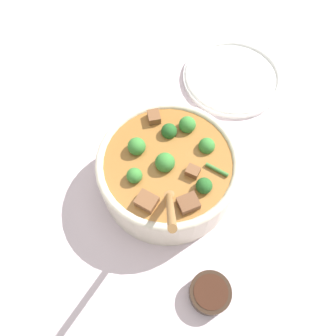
# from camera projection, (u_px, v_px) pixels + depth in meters

# --- Properties ---
(ground_plane) EXTENTS (4.00, 4.00, 0.00)m
(ground_plane) POSITION_uv_depth(u_px,v_px,m) (168.00, 182.00, 0.70)
(ground_plane) COLOR silver
(stew_bowl) EXTENTS (0.27, 0.30, 0.25)m
(stew_bowl) POSITION_uv_depth(u_px,v_px,m) (168.00, 170.00, 0.64)
(stew_bowl) COLOR beige
(stew_bowl) RESTS_ON ground_plane
(condiment_bowl) EXTENTS (0.07, 0.07, 0.03)m
(condiment_bowl) POSITION_uv_depth(u_px,v_px,m) (210.00, 293.00, 0.58)
(condiment_bowl) COLOR black
(condiment_bowl) RESTS_ON ground_plane
(empty_plate) EXTENTS (0.25, 0.25, 0.02)m
(empty_plate) POSITION_uv_depth(u_px,v_px,m) (233.00, 77.00, 0.82)
(empty_plate) COLOR white
(empty_plate) RESTS_ON ground_plane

